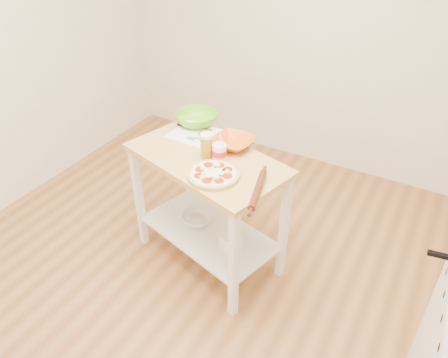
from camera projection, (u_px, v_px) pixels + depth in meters
room_shell at (172, 133)px, 2.18m from camera, size 4.04×4.54×2.74m
prep_island at (207, 189)px, 2.99m from camera, size 1.19×0.85×0.90m
pizza at (213, 174)px, 2.65m from camera, size 0.32×0.32×0.05m
cutting_board at (199, 135)px, 3.07m from camera, size 0.40×0.31×0.04m
spatula at (197, 139)px, 3.01m from camera, size 0.15×0.05×0.01m
knife at (190, 126)px, 3.16m from camera, size 0.27×0.07×0.01m
orange_bowl at (233, 142)px, 2.94m from camera, size 0.27×0.27×0.07m
green_bowl at (197, 119)px, 3.19m from camera, size 0.37×0.37×0.09m
beer_pint at (207, 146)px, 2.80m from camera, size 0.08×0.08×0.17m
yogurt_tub at (219, 152)px, 2.79m from camera, size 0.09×0.09×0.20m
rolling_pin at (258, 190)px, 2.51m from camera, size 0.14×0.37×0.04m
shelf_glass_bowl at (197, 218)px, 3.27m from camera, size 0.31×0.31×0.07m
shelf_bin at (231, 243)px, 3.02m from camera, size 0.15×0.15×0.12m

